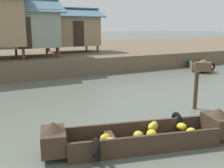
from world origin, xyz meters
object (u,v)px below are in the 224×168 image
Objects in this scene: banana_boat at (142,135)px; stilt_house_right at (72,30)px; stilt_house_mid_right at (19,27)px; mooring_post at (196,90)px; fishing_skiff_distant at (198,64)px.

banana_boat is 14.82m from stilt_house_right.
stilt_house_mid_right reaches higher than banana_boat.
mooring_post is (4.24, -10.73, -2.19)m from stilt_house_mid_right.
stilt_house_right is at bearing 76.91° from banana_boat.
fishing_skiff_distant is 0.98× the size of stilt_house_right.
fishing_skiff_distant is 9.64m from stilt_house_right.
banana_boat is at bearing -141.43° from fishing_skiff_distant.
stilt_house_mid_right is 4.53m from stilt_house_right.
banana_boat is 3.53× the size of mooring_post.
stilt_house_right reaches higher than fishing_skiff_distant.
mooring_post reaches higher than fishing_skiff_distant.
stilt_house_mid_right is (-0.81, 12.37, 2.59)m from banana_boat.
fishing_skiff_distant is 0.82× the size of stilt_house_mid_right.
banana_boat is 0.96× the size of stilt_house_mid_right.
mooring_post is at bearing -136.52° from fishing_skiff_distant.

